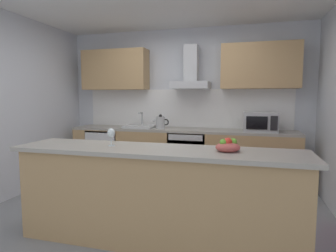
{
  "coord_description": "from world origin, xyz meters",
  "views": [
    {
      "loc": [
        1.08,
        -3.12,
        1.43
      ],
      "look_at": [
        0.07,
        0.48,
        1.05
      ],
      "focal_mm": 30.73,
      "sensor_mm": 36.0,
      "label": 1
    }
  ],
  "objects_px": {
    "refrigerator": "(108,153)",
    "microwave": "(260,122)",
    "range_hood": "(191,75)",
    "sink": "(140,126)",
    "kettle": "(161,122)",
    "oven": "(189,156)",
    "fruit_bowl": "(228,146)",
    "wine_glass": "(111,134)"
  },
  "relations": [
    {
      "from": "kettle",
      "to": "sink",
      "type": "bearing_deg",
      "value": 173.48
    },
    {
      "from": "oven",
      "to": "range_hood",
      "type": "height_order",
      "value": "range_hood"
    },
    {
      "from": "refrigerator",
      "to": "range_hood",
      "type": "xyz_separation_m",
      "value": [
        1.48,
        0.13,
        1.36
      ]
    },
    {
      "from": "sink",
      "to": "kettle",
      "type": "relative_size",
      "value": 1.73
    },
    {
      "from": "fruit_bowl",
      "to": "sink",
      "type": "bearing_deg",
      "value": 128.94
    },
    {
      "from": "oven",
      "to": "sink",
      "type": "relative_size",
      "value": 1.6
    },
    {
      "from": "microwave",
      "to": "fruit_bowl",
      "type": "distance_m",
      "value": 2.01
    },
    {
      "from": "oven",
      "to": "wine_glass",
      "type": "distance_m",
      "value": 2.15
    },
    {
      "from": "oven",
      "to": "sink",
      "type": "height_order",
      "value": "sink"
    },
    {
      "from": "microwave",
      "to": "fruit_bowl",
      "type": "bearing_deg",
      "value": -100.15
    },
    {
      "from": "microwave",
      "to": "wine_glass",
      "type": "height_order",
      "value": "microwave"
    },
    {
      "from": "refrigerator",
      "to": "range_hood",
      "type": "distance_m",
      "value": 2.02
    },
    {
      "from": "refrigerator",
      "to": "sink",
      "type": "relative_size",
      "value": 1.7
    },
    {
      "from": "sink",
      "to": "wine_glass",
      "type": "relative_size",
      "value": 2.81
    },
    {
      "from": "range_hood",
      "to": "wine_glass",
      "type": "xyz_separation_m",
      "value": [
        -0.38,
        -2.15,
        -0.72
      ]
    },
    {
      "from": "oven",
      "to": "wine_glass",
      "type": "relative_size",
      "value": 4.5
    },
    {
      "from": "refrigerator",
      "to": "kettle",
      "type": "relative_size",
      "value": 2.94
    },
    {
      "from": "wine_glass",
      "to": "fruit_bowl",
      "type": "xyz_separation_m",
      "value": [
        1.14,
        0.02,
        -0.08
      ]
    },
    {
      "from": "sink",
      "to": "fruit_bowl",
      "type": "xyz_separation_m",
      "value": [
        1.63,
        -2.02,
        0.06
      ]
    },
    {
      "from": "fruit_bowl",
      "to": "wine_glass",
      "type": "bearing_deg",
      "value": -179.1
    },
    {
      "from": "range_hood",
      "to": "wine_glass",
      "type": "height_order",
      "value": "range_hood"
    },
    {
      "from": "microwave",
      "to": "range_hood",
      "type": "relative_size",
      "value": 0.69
    },
    {
      "from": "refrigerator",
      "to": "microwave",
      "type": "xyz_separation_m",
      "value": [
        2.6,
        -0.03,
        0.62
      ]
    },
    {
      "from": "oven",
      "to": "range_hood",
      "type": "relative_size",
      "value": 1.11
    },
    {
      "from": "kettle",
      "to": "fruit_bowl",
      "type": "distance_m",
      "value": 2.33
    },
    {
      "from": "microwave",
      "to": "wine_glass",
      "type": "bearing_deg",
      "value": -126.89
    },
    {
      "from": "sink",
      "to": "range_hood",
      "type": "relative_size",
      "value": 0.69
    },
    {
      "from": "oven",
      "to": "wine_glass",
      "type": "height_order",
      "value": "wine_glass"
    },
    {
      "from": "fruit_bowl",
      "to": "kettle",
      "type": "bearing_deg",
      "value": 122.14
    },
    {
      "from": "sink",
      "to": "microwave",
      "type": "bearing_deg",
      "value": -1.12
    },
    {
      "from": "oven",
      "to": "wine_glass",
      "type": "xyz_separation_m",
      "value": [
        -0.38,
        -2.02,
        0.61
      ]
    },
    {
      "from": "wine_glass",
      "to": "fruit_bowl",
      "type": "height_order",
      "value": "wine_glass"
    },
    {
      "from": "range_hood",
      "to": "fruit_bowl",
      "type": "height_order",
      "value": "range_hood"
    },
    {
      "from": "refrigerator",
      "to": "range_hood",
      "type": "height_order",
      "value": "range_hood"
    },
    {
      "from": "range_hood",
      "to": "refrigerator",
      "type": "bearing_deg",
      "value": -174.9
    },
    {
      "from": "sink",
      "to": "wine_glass",
      "type": "height_order",
      "value": "sink"
    },
    {
      "from": "fruit_bowl",
      "to": "oven",
      "type": "bearing_deg",
      "value": 110.76
    },
    {
      "from": "refrigerator",
      "to": "wine_glass",
      "type": "xyz_separation_m",
      "value": [
        1.1,
        -2.02,
        0.64
      ]
    },
    {
      "from": "microwave",
      "to": "refrigerator",
      "type": "bearing_deg",
      "value": 179.45
    },
    {
      "from": "refrigerator",
      "to": "sink",
      "type": "xyz_separation_m",
      "value": [
        0.61,
        0.01,
        0.5
      ]
    },
    {
      "from": "oven",
      "to": "kettle",
      "type": "xyz_separation_m",
      "value": [
        -0.48,
        -0.03,
        0.55
      ]
    },
    {
      "from": "sink",
      "to": "refrigerator",
      "type": "bearing_deg",
      "value": -178.71
    }
  ]
}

